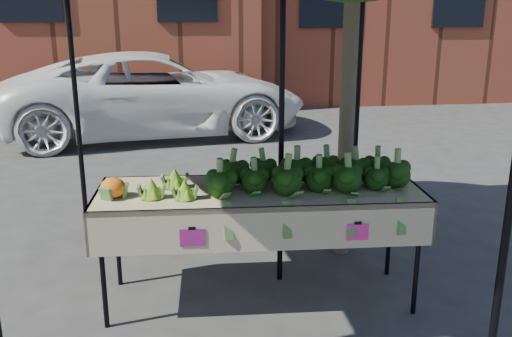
{
  "coord_description": "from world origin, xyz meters",
  "views": [
    {
      "loc": [
        -0.7,
        -3.78,
        2.2
      ],
      "look_at": [
        -0.15,
        0.33,
        1.0
      ],
      "focal_mm": 39.48,
      "sensor_mm": 36.0,
      "label": 1
    }
  ],
  "objects": [
    {
      "name": "street_tree",
      "position": [
        0.73,
        0.9,
        1.96
      ],
      "size": [
        1.99,
        1.99,
        3.91
      ],
      "primitive_type": null,
      "color": "#1E4C14",
      "rests_on": "ground"
    },
    {
      "name": "canopy",
      "position": [
        -0.28,
        0.51,
        1.37
      ],
      "size": [
        3.16,
        3.16,
        2.74
      ],
      "primitive_type": null,
      "color": "black",
      "rests_on": "ground"
    },
    {
      "name": "romanesco_cluster",
      "position": [
        -0.81,
        0.12,
        1.0
      ],
      "size": [
        0.43,
        0.47,
        0.2
      ],
      "primitive_type": "ellipsoid",
      "color": "#79A52D",
      "rests_on": "table"
    },
    {
      "name": "table",
      "position": [
        -0.15,
        0.13,
        0.45
      ],
      "size": [
        2.44,
        0.92,
        0.9
      ],
      "color": "#BEA88D",
      "rests_on": "ground"
    },
    {
      "name": "ground",
      "position": [
        0.0,
        0.0,
        0.0
      ],
      "size": [
        90.0,
        90.0,
        0.0
      ],
      "primitive_type": "plane",
      "color": "#333335"
    },
    {
      "name": "cauliflower_pair",
      "position": [
        -1.2,
        0.08,
        0.99
      ],
      "size": [
        0.2,
        0.2,
        0.18
      ],
      "primitive_type": "ellipsoid",
      "color": "orange",
      "rests_on": "table"
    },
    {
      "name": "broccoli_heap",
      "position": [
        0.21,
        0.16,
        1.03
      ],
      "size": [
        1.54,
        0.57,
        0.26
      ],
      "primitive_type": "ellipsoid",
      "color": "#17330D",
      "rests_on": "table"
    }
  ]
}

